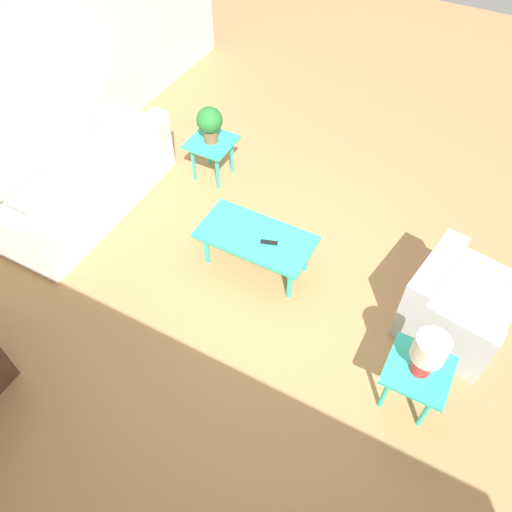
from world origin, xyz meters
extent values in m
plane|color=#A87A4C|center=(0.00, 0.00, 0.00)|extent=(14.00, 14.00, 0.00)
cube|color=silver|center=(3.06, 0.00, 1.35)|extent=(0.12, 7.20, 2.70)
cube|color=white|center=(2.37, 0.10, 0.20)|extent=(0.90, 2.07, 0.40)
cube|color=white|center=(2.03, 0.09, 0.57)|extent=(0.21, 2.07, 0.34)
cube|color=white|center=(2.38, -0.84, 0.51)|extent=(0.89, 0.20, 0.22)
cube|color=white|center=(2.37, 1.03, 0.51)|extent=(0.89, 0.20, 0.22)
cube|color=#A8ADB2|center=(-1.58, -0.19, 0.21)|extent=(0.93, 0.93, 0.41)
cube|color=#A8ADB2|center=(-1.28, -0.24, 0.57)|extent=(0.34, 0.82, 0.31)
cube|color=#A8ADB2|center=(-1.52, 0.13, 0.52)|extent=(0.82, 0.30, 0.20)
cube|color=#A8ADB2|center=(-1.64, -0.50, 0.52)|extent=(0.82, 0.30, 0.20)
cube|color=#2DB79E|center=(0.32, 0.00, 0.43)|extent=(1.10, 0.56, 0.04)
cylinder|color=#2DB79E|center=(-0.13, -0.18, 0.20)|extent=(0.05, 0.05, 0.41)
cylinder|color=#2DB79E|center=(0.78, -0.18, 0.20)|extent=(0.05, 0.05, 0.41)
cylinder|color=#2DB79E|center=(-0.13, 0.18, 0.20)|extent=(0.05, 0.05, 0.41)
cylinder|color=#2DB79E|center=(0.78, 0.18, 0.20)|extent=(0.05, 0.05, 0.41)
cube|color=#2DB79E|center=(1.41, -0.98, 0.48)|extent=(0.48, 0.48, 0.04)
cylinder|color=#2DB79E|center=(1.25, -1.14, 0.23)|extent=(0.04, 0.04, 0.46)
cylinder|color=#2DB79E|center=(1.57, -1.14, 0.23)|extent=(0.04, 0.04, 0.46)
cylinder|color=#2DB79E|center=(1.25, -0.82, 0.23)|extent=(0.04, 0.04, 0.46)
cylinder|color=#2DB79E|center=(1.57, -0.82, 0.23)|extent=(0.04, 0.04, 0.46)
cube|color=#2DB79E|center=(-1.43, 0.66, 0.48)|extent=(0.48, 0.48, 0.04)
cylinder|color=#2DB79E|center=(-1.59, 0.50, 0.23)|extent=(0.04, 0.04, 0.46)
cylinder|color=#2DB79E|center=(-1.27, 0.50, 0.23)|extent=(0.04, 0.04, 0.46)
cylinder|color=#2DB79E|center=(-1.59, 0.82, 0.23)|extent=(0.04, 0.04, 0.46)
cylinder|color=#2DB79E|center=(-1.27, 0.82, 0.23)|extent=(0.04, 0.04, 0.46)
cylinder|color=brown|center=(1.41, -0.98, 0.57)|extent=(0.16, 0.16, 0.15)
sphere|color=#236B2D|center=(1.41, -0.98, 0.77)|extent=(0.29, 0.29, 0.29)
cylinder|color=red|center=(-1.43, 0.66, 0.60)|extent=(0.16, 0.16, 0.20)
cylinder|color=beige|center=(-1.43, 0.66, 0.81)|extent=(0.25, 0.25, 0.21)
cube|color=black|center=(0.17, 0.03, 0.46)|extent=(0.16, 0.09, 0.02)
camera|label=1|loc=(-1.17, 2.79, 3.91)|focal=35.00mm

